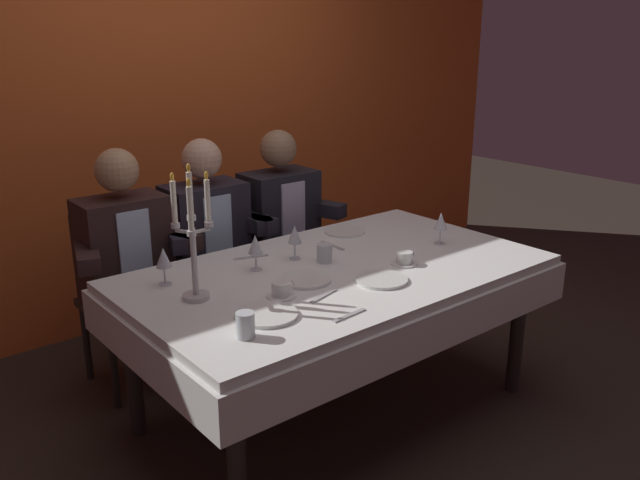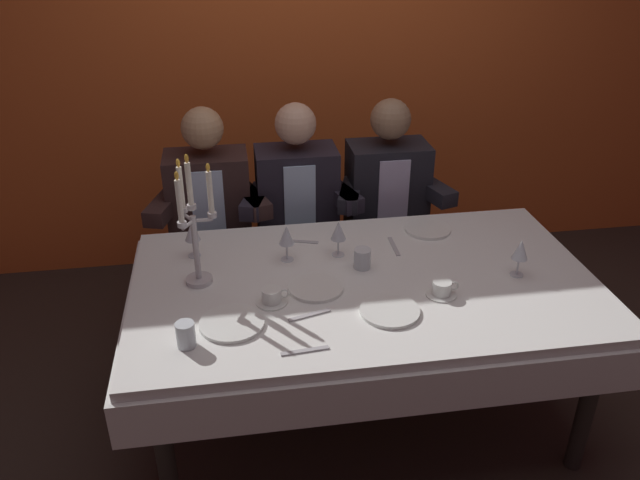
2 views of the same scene
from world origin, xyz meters
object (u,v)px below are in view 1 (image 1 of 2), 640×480
wine_glass_2 (295,235)px  wine_glass_0 (441,222)px  wine_glass_1 (164,259)px  seated_diner_0 (124,249)px  water_tumbler_0 (325,253)px  candelabra (193,241)px  water_tumbler_1 (245,325)px  dinner_plate_1 (267,315)px  dinner_plate_3 (306,279)px  seated_diner_2 (279,216)px  coffee_cup_1 (404,259)px  coffee_cup_0 (281,290)px  dining_table (337,292)px  dinner_plate_2 (345,231)px  wine_glass_3 (255,246)px  dinner_plate_0 (381,280)px  seated_diner_1 (205,232)px

wine_glass_2 → wine_glass_0: bearing=-21.8°
wine_glass_1 → seated_diner_0: 0.59m
water_tumbler_0 → wine_glass_2: bearing=123.8°
candelabra → water_tumbler_1: size_ratio=5.81×
seated_diner_0 → water_tumbler_1: bearing=-93.6°
dinner_plate_1 → wine_glass_0: (1.19, 0.17, 0.11)m
dinner_plate_3 → seated_diner_2: size_ratio=0.18×
coffee_cup_1 → seated_diner_2: size_ratio=0.11×
wine_glass_1 → coffee_cup_0: size_ratio=1.24×
dining_table → coffee_cup_1: 0.35m
dinner_plate_2 → water_tumbler_0: water_tumbler_0 is taller
candelabra → seated_diner_0: size_ratio=0.45×
wine_glass_0 → water_tumbler_0: 0.65m
dinner_plate_2 → wine_glass_0: 0.52m
dining_table → wine_glass_3: bearing=144.7°
seated_diner_0 → coffee_cup_0: bearing=-76.3°
dinner_plate_0 → dinner_plate_1: size_ratio=0.95×
wine_glass_3 → water_tumbler_1: 0.69m
seated_diner_0 → seated_diner_2: bearing=0.0°
dinner_plate_1 → dining_table: bearing=22.9°
candelabra → coffee_cup_0: candelabra is taller
dinner_plate_1 → coffee_cup_1: bearing=5.2°
seated_diner_1 → seated_diner_2: 0.49m
dinner_plate_0 → dinner_plate_3: (-0.25, 0.21, 0.00)m
dinner_plate_1 → seated_diner_0: 1.12m
dinner_plate_0 → water_tumbler_0: size_ratio=2.64×
dinner_plate_3 → wine_glass_0: bearing=-1.7°
wine_glass_0 → water_tumbler_0: (-0.62, 0.16, -0.07)m
candelabra → wine_glass_2: size_ratio=3.38×
candelabra → dinner_plate_2: bearing=15.9°
water_tumbler_0 → seated_diner_1: (-0.18, 0.79, -0.05)m
coffee_cup_1 → seated_diner_2: bearing=87.8°
dinner_plate_1 → coffee_cup_0: bearing=37.9°
candelabra → seated_diner_2: bearing=39.0°
dining_table → wine_glass_2: (-0.07, 0.22, 0.24)m
water_tumbler_0 → water_tumbler_1: water_tumbler_1 is taller
water_tumbler_1 → wine_glass_0: bearing=11.5°
wine_glass_0 → wine_glass_3: same height
wine_glass_0 → coffee_cup_1: (-0.36, -0.10, -0.09)m
wine_glass_1 → water_tumbler_0: (0.71, -0.21, -0.07)m
wine_glass_1 → coffee_cup_0: 0.53m
wine_glass_1 → seated_diner_1: size_ratio=0.13×
wine_glass_3 → seated_diner_2: seated_diner_2 is taller
seated_diner_1 → wine_glass_0: bearing=-49.6°
wine_glass_1 → water_tumbler_1: size_ratio=1.72×
wine_glass_1 → coffee_cup_1: (0.97, -0.47, -0.09)m
dinner_plate_3 → seated_diner_1: seated_diner_1 is taller
seated_diner_0 → water_tumbler_0: bearing=-50.7°
wine_glass_1 → seated_diner_0: bearing=83.7°
wine_glass_1 → wine_glass_2: same height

